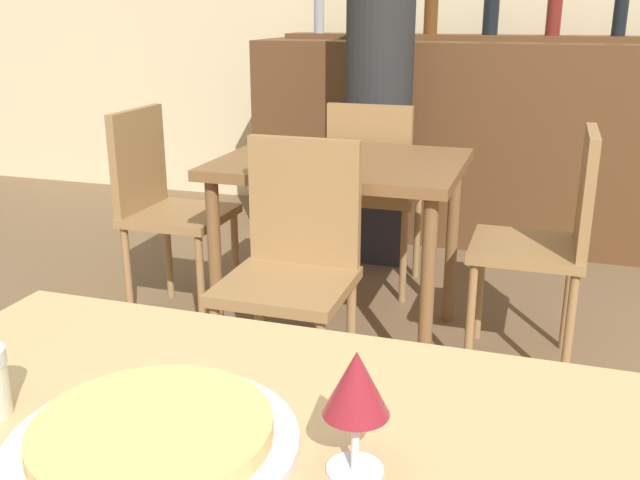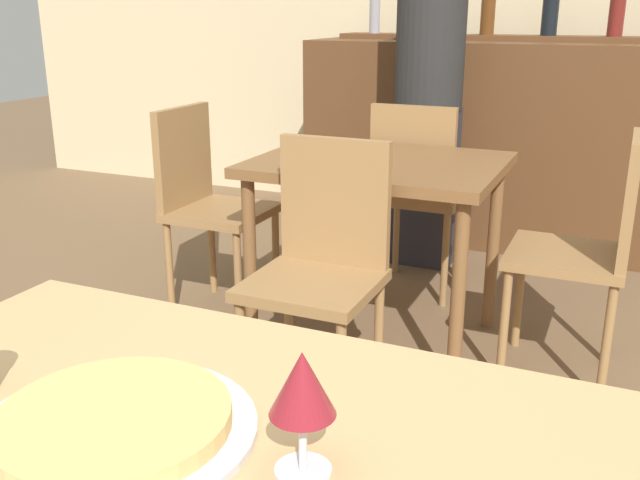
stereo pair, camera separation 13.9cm
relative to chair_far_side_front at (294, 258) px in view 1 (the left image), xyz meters
name	(u,v)px [view 1 (the left image)]	position (x,y,z in m)	size (l,w,h in m)	color
dining_table_far	(341,183)	(0.00, 0.54, 0.12)	(0.92, 0.74, 0.75)	brown
bar_counter	(480,143)	(0.38, 2.11, 0.04)	(2.60, 0.56, 1.13)	brown
bar_back_shelf	(489,27)	(0.37, 2.25, 0.67)	(2.39, 0.24, 0.33)	brown
chair_far_side_front	(294,258)	(0.00, 0.00, 0.00)	(0.40, 0.40, 0.90)	olive
chair_far_side_back	(374,184)	(0.00, 1.08, 0.00)	(0.40, 0.40, 0.90)	olive
chair_far_side_left	(163,199)	(-0.79, 0.54, 0.00)	(0.40, 0.40, 0.90)	olive
chair_far_side_right	(551,233)	(0.79, 0.54, 0.00)	(0.40, 0.40, 0.90)	olive
pizza_tray	(153,436)	(0.31, -1.37, 0.26)	(0.37, 0.37, 0.04)	silver
person_standing	(379,84)	(-0.09, 1.53, 0.41)	(0.34, 0.34, 1.72)	#2D2D38
wine_glass	(356,388)	(0.56, -1.34, 0.35)	(0.08, 0.08, 0.16)	silver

